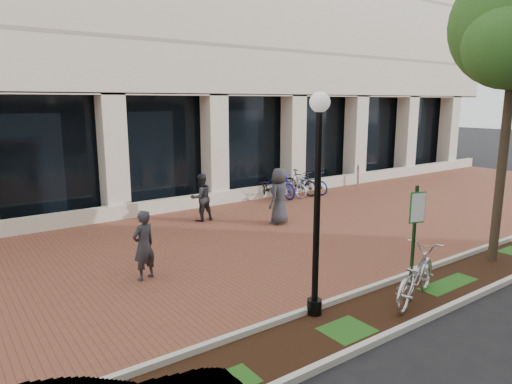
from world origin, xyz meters
TOP-DOWN VIEW (x-y plane):
  - ground at (0.00, 0.00)m, footprint 120.00×120.00m
  - brick_plaza at (0.00, 0.00)m, footprint 40.00×9.00m
  - planting_strip at (0.00, -5.25)m, footprint 40.00×1.50m
  - curb_plaza_side at (0.00, -4.50)m, footprint 40.00×0.12m
  - curb_street_side at (0.00, -6.00)m, footprint 40.00×0.12m
  - parking_sign at (0.44, -5.33)m, footprint 0.34×0.07m
  - lamppost at (-1.49, -4.60)m, footprint 0.36×0.36m
  - locked_bicycle at (0.55, -5.33)m, footprint 2.22×1.35m
  - pedestrian_left at (-3.41, -1.08)m, footprint 0.67×0.55m
  - pedestrian_mid at (0.13, 2.68)m, footprint 0.80×0.63m
  - pedestrian_right at (2.03, 0.89)m, footprint 1.06×0.90m
  - bollard at (9.22, 3.95)m, footprint 0.12×0.12m
  - bike_rack_cluster at (5.13, 4.00)m, footprint 3.04×1.96m

SIDE VIEW (x-z plane):
  - ground at x=0.00m, z-range 0.00..0.00m
  - brick_plaza at x=0.00m, z-range 0.00..0.01m
  - planting_strip at x=0.00m, z-range 0.00..0.01m
  - curb_plaza_side at x=0.00m, z-range 0.00..0.12m
  - curb_street_side at x=0.00m, z-range 0.00..0.12m
  - bike_rack_cluster at x=5.13m, z-range -0.03..1.05m
  - bollard at x=9.22m, z-range 0.01..1.06m
  - locked_bicycle at x=0.55m, z-range 0.00..1.10m
  - pedestrian_left at x=-3.41m, z-range 0.00..1.60m
  - pedestrian_mid at x=0.13m, z-range 0.00..1.61m
  - pedestrian_right at x=2.03m, z-range 0.00..1.84m
  - parking_sign at x=0.44m, z-range 0.33..2.71m
  - lamppost at x=-1.49m, z-range 0.27..4.40m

